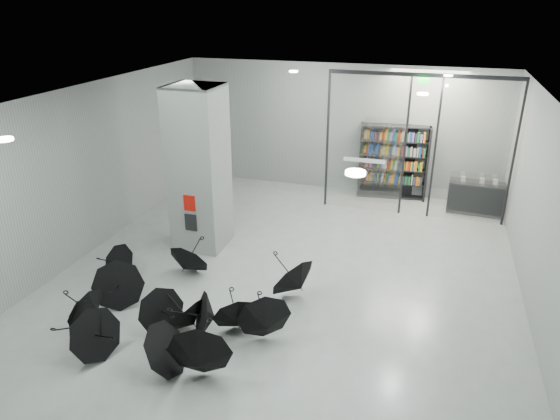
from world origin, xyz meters
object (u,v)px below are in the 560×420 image
(umbrella_cluster, at_px, (179,316))
(column, at_px, (199,169))
(shop_counter, at_px, (476,198))
(bookshelf, at_px, (393,162))

(umbrella_cluster, bearing_deg, column, 108.14)
(column, xyz_separation_m, shop_counter, (6.69, 4.18, -1.54))
(shop_counter, bearing_deg, umbrella_cluster, -123.08)
(column, xyz_separation_m, bookshelf, (4.22, 4.75, -0.86))
(bookshelf, distance_m, umbrella_cluster, 8.81)
(bookshelf, height_order, shop_counter, bookshelf)
(column, bearing_deg, shop_counter, 31.97)
(column, relative_size, shop_counter, 2.61)
(column, bearing_deg, umbrella_cluster, -71.86)
(column, height_order, bookshelf, column)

